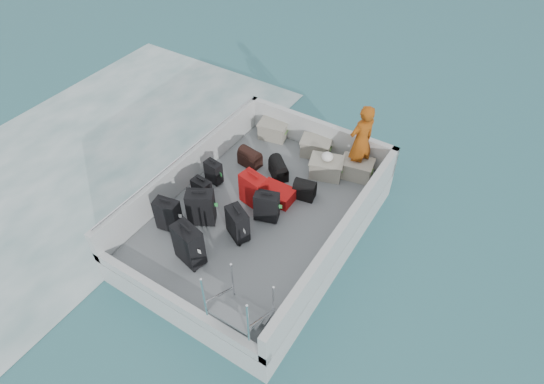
% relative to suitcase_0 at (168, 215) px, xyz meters
% --- Properties ---
extents(ground, '(160.00, 160.00, 0.00)m').
position_rel_suitcase_0_xyz_m(ground, '(1.18, 1.20, -0.96)').
color(ground, '#1C5764').
rests_on(ground, ground).
extents(wake_foam, '(10.00, 10.00, 0.00)m').
position_rel_suitcase_0_xyz_m(wake_foam, '(-3.62, 1.20, -0.96)').
color(wake_foam, white).
rests_on(wake_foam, ground).
extents(ferry_hull, '(3.60, 5.00, 0.60)m').
position_rel_suitcase_0_xyz_m(ferry_hull, '(1.18, 1.20, -0.66)').
color(ferry_hull, silver).
rests_on(ferry_hull, ground).
extents(deck, '(3.30, 4.70, 0.02)m').
position_rel_suitcase_0_xyz_m(deck, '(1.18, 1.20, -0.35)').
color(deck, slate).
rests_on(deck, ferry_hull).
extents(deck_fittings, '(3.60, 5.00, 0.90)m').
position_rel_suitcase_0_xyz_m(deck_fittings, '(1.53, 0.88, 0.03)').
color(deck_fittings, '#B7BCBC').
rests_on(deck_fittings, deck).
extents(suitcase_0, '(0.49, 0.33, 0.69)m').
position_rel_suitcase_0_xyz_m(suitcase_0, '(0.00, 0.00, 0.00)').
color(suitcase_0, black).
rests_on(suitcase_0, deck).
extents(suitcase_1, '(0.39, 0.24, 0.57)m').
position_rel_suitcase_0_xyz_m(suitcase_1, '(0.09, 0.87, -0.06)').
color(suitcase_1, black).
rests_on(suitcase_1, deck).
extents(suitcase_2, '(0.37, 0.25, 0.51)m').
position_rel_suitcase_0_xyz_m(suitcase_2, '(-0.09, 1.46, -0.09)').
color(suitcase_2, black).
rests_on(suitcase_2, deck).
extents(suitcase_3, '(0.59, 0.42, 0.81)m').
position_rel_suitcase_0_xyz_m(suitcase_3, '(0.81, -0.37, 0.06)').
color(suitcase_3, black).
rests_on(suitcase_3, deck).
extents(suitcase_4, '(0.59, 0.51, 0.74)m').
position_rel_suitcase_0_xyz_m(suitcase_4, '(0.41, 0.46, 0.03)').
color(suitcase_4, black).
rests_on(suitcase_4, deck).
extents(suitcase_5, '(0.56, 0.40, 0.71)m').
position_rel_suitcase_0_xyz_m(suitcase_5, '(0.96, 1.38, 0.01)').
color(suitcase_5, '#9F0C0D').
rests_on(suitcase_5, deck).
extents(suitcase_6, '(0.54, 0.46, 0.65)m').
position_rel_suitcase_0_xyz_m(suitcase_6, '(1.19, 0.53, -0.02)').
color(suitcase_6, black).
rests_on(suitcase_6, deck).
extents(suitcase_7, '(0.51, 0.38, 0.63)m').
position_rel_suitcase_0_xyz_m(suitcase_7, '(1.39, 1.17, -0.03)').
color(suitcase_7, black).
rests_on(suitcase_7, deck).
extents(suitcase_8, '(0.68, 0.45, 0.27)m').
position_rel_suitcase_0_xyz_m(suitcase_8, '(1.28, 1.73, -0.21)').
color(suitcase_8, '#9F0C0D').
rests_on(suitcase_8, deck).
extents(duffel_0, '(0.52, 0.36, 0.32)m').
position_rel_suitcase_0_xyz_m(duffel_0, '(0.23, 2.31, -0.18)').
color(duffel_0, black).
rests_on(duffel_0, deck).
extents(duffel_1, '(0.58, 0.56, 0.32)m').
position_rel_suitcase_0_xyz_m(duffel_1, '(0.94, 2.33, -0.18)').
color(duffel_1, black).
rests_on(duffel_1, deck).
extents(duffel_2, '(0.48, 0.38, 0.32)m').
position_rel_suitcase_0_xyz_m(duffel_2, '(1.70, 2.08, -0.18)').
color(duffel_2, black).
rests_on(duffel_2, deck).
extents(crate_0, '(0.68, 0.53, 0.37)m').
position_rel_suitcase_0_xyz_m(crate_0, '(0.13, 3.40, -0.16)').
color(crate_0, '#9E9A8A').
rests_on(crate_0, deck).
extents(crate_1, '(0.71, 0.58, 0.37)m').
position_rel_suitcase_0_xyz_m(crate_1, '(1.26, 3.38, -0.16)').
color(crate_1, '#9E9A8A').
rests_on(crate_1, deck).
extents(crate_2, '(0.75, 0.62, 0.39)m').
position_rel_suitcase_0_xyz_m(crate_2, '(1.77, 2.87, -0.15)').
color(crate_2, '#9E9A8A').
rests_on(crate_2, deck).
extents(crate_3, '(0.69, 0.54, 0.37)m').
position_rel_suitcase_0_xyz_m(crate_3, '(2.32, 3.20, -0.16)').
color(crate_3, '#9E9A8A').
rests_on(crate_3, deck).
extents(yellow_bag, '(0.28, 0.26, 0.22)m').
position_rel_suitcase_0_xyz_m(yellow_bag, '(1.91, 2.93, -0.23)').
color(yellow_bag, yellow).
rests_on(yellow_bag, deck).
extents(white_bag, '(0.24, 0.24, 0.18)m').
position_rel_suitcase_0_xyz_m(white_bag, '(1.77, 2.87, 0.14)').
color(white_bag, white).
rests_on(white_bag, crate_2).
extents(passenger, '(0.63, 0.72, 1.65)m').
position_rel_suitcase_0_xyz_m(passenger, '(2.27, 3.32, 0.48)').
color(passenger, orange).
rests_on(passenger, deck).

